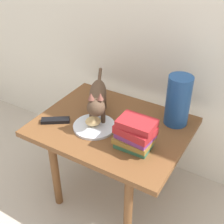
# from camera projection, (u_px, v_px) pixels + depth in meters

# --- Properties ---
(ground_plane) EXTENTS (6.00, 6.00, 0.00)m
(ground_plane) POSITION_uv_depth(u_px,v_px,m) (112.00, 191.00, 1.89)
(ground_plane) COLOR #B2A899
(side_table) EXTENTS (0.79, 0.61, 0.51)m
(side_table) POSITION_uv_depth(u_px,v_px,m) (112.00, 135.00, 1.64)
(side_table) COLOR brown
(side_table) RESTS_ON ground
(plate) EXTENTS (0.22, 0.22, 0.01)m
(plate) POSITION_uv_depth(u_px,v_px,m) (94.00, 126.00, 1.58)
(plate) COLOR silver
(plate) RESTS_ON side_table
(bread_roll) EXTENTS (0.10, 0.10, 0.05)m
(bread_roll) POSITION_uv_depth(u_px,v_px,m) (93.00, 121.00, 1.56)
(bread_roll) COLOR #E0BC7A
(bread_roll) RESTS_ON plate
(cat) EXTENTS (0.27, 0.43, 0.23)m
(cat) POSITION_uv_depth(u_px,v_px,m) (98.00, 97.00, 1.58)
(cat) COLOR #4C3828
(cat) RESTS_ON side_table
(book_stack) EXTENTS (0.19, 0.15, 0.16)m
(book_stack) POSITION_uv_depth(u_px,v_px,m) (135.00, 134.00, 1.41)
(book_stack) COLOR #336B4C
(book_stack) RESTS_ON side_table
(green_vase) EXTENTS (0.12, 0.12, 0.27)m
(green_vase) POSITION_uv_depth(u_px,v_px,m) (178.00, 101.00, 1.54)
(green_vase) COLOR navy
(green_vase) RESTS_ON side_table
(tv_remote) EXTENTS (0.15, 0.12, 0.02)m
(tv_remote) POSITION_uv_depth(u_px,v_px,m) (55.00, 120.00, 1.62)
(tv_remote) COLOR black
(tv_remote) RESTS_ON side_table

